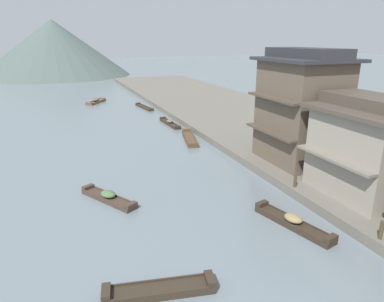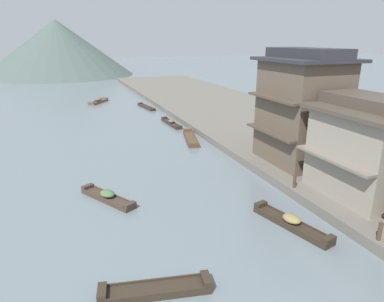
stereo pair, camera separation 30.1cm
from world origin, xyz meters
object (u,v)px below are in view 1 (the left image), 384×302
object	(u,v)px
boat_midriver_drifting	(170,123)
house_waterfront_second	(371,147)
boat_moored_second	(190,139)
boat_moored_third	(96,101)
boat_moored_far	(144,107)
boat_upstream_distant	(160,290)
mooring_post_dock_near	(381,230)
boat_midriver_upstream	(293,222)
mooring_post_dock_mid	(295,181)
boat_moored_nearest	(108,197)
house_waterfront_tall	(301,108)

from	to	relation	value
boat_midriver_drifting	house_waterfront_second	world-z (taller)	house_waterfront_second
house_waterfront_second	boat_moored_second	bearing A→B (deg)	107.32
boat_moored_third	boat_moored_far	xyz separation A→B (m)	(6.33, -7.03, -0.16)
boat_midriver_drifting	boat_upstream_distant	world-z (taller)	boat_midriver_drifting
boat_midriver_drifting	mooring_post_dock_near	world-z (taller)	mooring_post_dock_near
boat_midriver_upstream	boat_moored_second	bearing A→B (deg)	87.39
boat_moored_third	mooring_post_dock_mid	world-z (taller)	mooring_post_dock_mid
boat_moored_far	boat_upstream_distant	xyz separation A→B (m)	(-9.08, -39.53, 0.04)
boat_moored_third	house_waterfront_second	bearing A→B (deg)	-74.55
boat_midriver_upstream	boat_upstream_distant	world-z (taller)	boat_midriver_upstream
boat_midriver_upstream	mooring_post_dock_mid	world-z (taller)	mooring_post_dock_mid
boat_moored_nearest	boat_moored_second	distance (m)	15.02
mooring_post_dock_near	mooring_post_dock_mid	size ratio (longest dim) A/B	1.06
boat_midriver_upstream	mooring_post_dock_mid	distance (m)	4.28
boat_moored_far	boat_midriver_drifting	xyz separation A→B (m)	(0.35, -11.56, 0.07)
boat_midriver_drifting	mooring_post_dock_near	bearing A→B (deg)	-86.85
boat_moored_nearest	boat_moored_far	distance (m)	31.58
boat_moored_second	boat_midriver_upstream	distance (m)	18.29
house_waterfront_tall	mooring_post_dock_near	xyz separation A→B (m)	(-3.46, -11.14, -3.83)
boat_moored_second	boat_midriver_upstream	bearing A→B (deg)	-92.61
boat_midriver_drifting	boat_midriver_upstream	xyz separation A→B (m)	(-0.98, -25.50, 0.05)
boat_moored_third	boat_moored_far	size ratio (longest dim) A/B	0.80
boat_moored_third	house_waterfront_tall	xyz separation A→B (m)	(11.72, -36.36, 4.64)
boat_moored_second	boat_midriver_upstream	xyz separation A→B (m)	(-0.83, -18.27, 0.08)
boat_midriver_upstream	boat_moored_nearest	bearing A→B (deg)	142.40
boat_moored_nearest	boat_upstream_distant	world-z (taller)	boat_moored_nearest
mooring_post_dock_near	mooring_post_dock_mid	bearing A→B (deg)	90.00
boat_upstream_distant	house_waterfront_tall	bearing A→B (deg)	35.16
house_waterfront_tall	boat_midriver_drifting	bearing A→B (deg)	105.86
boat_upstream_distant	boat_moored_far	bearing A→B (deg)	77.06
boat_midriver_drifting	mooring_post_dock_mid	world-z (taller)	mooring_post_dock_mid
boat_midriver_upstream	house_waterfront_tall	xyz separation A→B (m)	(6.03, 7.73, 4.68)
boat_moored_third	house_waterfront_tall	world-z (taller)	house_waterfront_tall
boat_moored_third	house_waterfront_tall	size ratio (longest dim) A/B	0.52
boat_moored_third	boat_moored_far	world-z (taller)	boat_moored_third
house_waterfront_tall	mooring_post_dock_near	world-z (taller)	house_waterfront_tall
boat_moored_far	house_waterfront_second	world-z (taller)	house_waterfront_second
boat_moored_third	mooring_post_dock_near	xyz separation A→B (m)	(8.26, -47.50, 0.81)
boat_moored_third	boat_midriver_drifting	bearing A→B (deg)	-70.26
boat_moored_far	mooring_post_dock_mid	world-z (taller)	mooring_post_dock_mid
boat_moored_nearest	boat_midriver_upstream	world-z (taller)	boat_midriver_upstream
boat_moored_nearest	mooring_post_dock_near	bearing A→B (deg)	-41.75
house_waterfront_second	mooring_post_dock_near	distance (m)	6.28
boat_midriver_drifting	boat_midriver_upstream	bearing A→B (deg)	-92.20
mooring_post_dock_mid	house_waterfront_tall	bearing A→B (deg)	51.94
house_waterfront_tall	house_waterfront_second	bearing A→B (deg)	-88.47
boat_moored_second	boat_moored_third	xyz separation A→B (m)	(-6.53, 25.82, 0.13)
boat_midriver_drifting	boat_moored_far	bearing A→B (deg)	91.71
boat_moored_second	house_waterfront_tall	distance (m)	12.68
mooring_post_dock_near	boat_moored_far	bearing A→B (deg)	92.74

